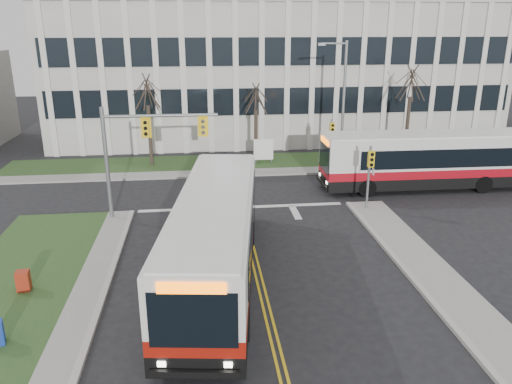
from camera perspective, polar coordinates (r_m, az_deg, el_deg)
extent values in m
plane|color=black|center=(21.99, 0.17, -9.16)|extent=(120.00, 120.00, 0.00)
cube|color=#9E9B93|center=(18.19, -21.30, -16.83)|extent=(1.20, 26.00, 0.14)
cube|color=#9E9B93|center=(20.10, 24.44, -13.66)|extent=(2.00, 26.00, 0.14)
cube|color=#9E9B93|center=(36.72, 5.18, 2.42)|extent=(44.00, 1.60, 0.14)
cube|color=#2C4C20|center=(39.37, 4.37, 3.53)|extent=(44.00, 5.00, 0.12)
cube|color=beige|center=(50.04, 1.93, 13.70)|extent=(40.00, 16.00, 12.00)
cylinder|color=slate|center=(27.93, -16.67, 2.98)|extent=(0.22, 0.22, 6.20)
cylinder|color=slate|center=(26.99, -10.85, 8.57)|extent=(6.00, 0.16, 0.16)
cube|color=yellow|center=(27.03, -12.49, 7.18)|extent=(0.34, 0.24, 0.92)
cube|color=yellow|center=(26.88, -6.07, 7.45)|extent=(0.34, 0.24, 0.92)
cylinder|color=slate|center=(29.19, 12.72, 1.51)|extent=(0.14, 0.14, 3.80)
cube|color=yellow|center=(28.69, 13.02, 3.69)|extent=(0.34, 0.24, 0.92)
cylinder|color=slate|center=(37.04, 8.52, 5.36)|extent=(0.14, 0.14, 3.80)
cube|color=yellow|center=(36.60, 8.69, 7.11)|extent=(0.34, 0.24, 0.92)
cylinder|color=slate|center=(37.47, 9.95, 9.64)|extent=(0.20, 0.20, 9.20)
cylinder|color=slate|center=(36.82, 8.94, 16.43)|extent=(1.80, 0.14, 0.14)
cube|color=slate|center=(36.60, 7.52, 16.40)|extent=(0.50, 0.25, 0.18)
cylinder|color=slate|center=(38.32, -0.04, 3.85)|extent=(0.08, 0.08, 1.00)
cylinder|color=slate|center=(38.47, 1.74, 3.90)|extent=(0.08, 0.08, 1.00)
cube|color=white|center=(38.22, 0.86, 4.89)|extent=(1.50, 0.12, 1.60)
cylinder|color=#42352B|center=(38.35, -12.01, 6.23)|extent=(0.28, 0.28, 4.62)
cylinder|color=#42352B|center=(38.65, -0.01, 6.33)|extent=(0.28, 0.28, 4.09)
cylinder|color=#42352B|center=(41.45, 16.87, 6.98)|extent=(0.28, 0.28, 4.95)
cube|color=#9E2814|center=(22.27, -25.04, -9.31)|extent=(0.54, 0.50, 0.95)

